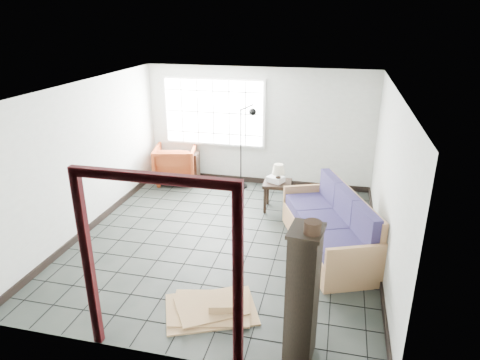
% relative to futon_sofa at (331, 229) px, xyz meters
% --- Properties ---
extents(ground, '(5.50, 5.50, 0.00)m').
position_rel_futon_sofa_xyz_m(ground, '(-1.74, -0.08, -0.37)').
color(ground, black).
rests_on(ground, ground).
extents(room_shell, '(5.02, 5.52, 2.61)m').
position_rel_futon_sofa_xyz_m(room_shell, '(-1.74, -0.05, 1.31)').
color(room_shell, '#B7BBB4').
rests_on(room_shell, ground).
extents(window_panel, '(2.32, 0.08, 1.52)m').
position_rel_futon_sofa_xyz_m(window_panel, '(-2.74, 2.62, 1.23)').
color(window_panel, silver).
rests_on(window_panel, ground).
extents(doorway_trim, '(1.80, 0.08, 2.20)m').
position_rel_futon_sofa_xyz_m(doorway_trim, '(-1.74, -2.78, 1.01)').
color(doorway_trim, '#390C0F').
rests_on(doorway_trim, ground).
extents(futon_sofa, '(1.69, 2.48, 1.03)m').
position_rel_futon_sofa_xyz_m(futon_sofa, '(0.00, 0.00, 0.00)').
color(futon_sofa, '#AE724E').
rests_on(futon_sofa, ground).
extents(armchair, '(1.08, 1.03, 0.94)m').
position_rel_futon_sofa_xyz_m(armchair, '(-3.58, 2.32, 0.10)').
color(armchair, '#903514').
rests_on(armchair, ground).
extents(side_table, '(0.55, 0.55, 0.58)m').
position_rel_futon_sofa_xyz_m(side_table, '(-1.09, 1.34, 0.10)').
color(side_table, black).
rests_on(side_table, ground).
extents(table_lamp, '(0.33, 0.33, 0.38)m').
position_rel_futon_sofa_xyz_m(table_lamp, '(-1.07, 1.29, 0.47)').
color(table_lamp, black).
rests_on(table_lamp, side_table).
extents(projector, '(0.37, 0.34, 0.11)m').
position_rel_futon_sofa_xyz_m(projector, '(-1.13, 1.35, 0.26)').
color(projector, silver).
rests_on(projector, side_table).
extents(floor_lamp, '(0.51, 0.33, 1.89)m').
position_rel_futon_sofa_xyz_m(floor_lamp, '(-1.92, 2.27, 0.64)').
color(floor_lamp, black).
rests_on(floor_lamp, ground).
extents(console_shelf, '(0.93, 0.43, 0.70)m').
position_rel_futon_sofa_xyz_m(console_shelf, '(-3.50, 2.32, -0.02)').
color(console_shelf, black).
rests_on(console_shelf, ground).
extents(tall_shelf, '(0.39, 0.48, 1.62)m').
position_rel_futon_sofa_xyz_m(tall_shelf, '(-0.25, -2.48, 0.45)').
color(tall_shelf, black).
rests_on(tall_shelf, ground).
extents(pot, '(0.19, 0.19, 0.13)m').
position_rel_futon_sofa_xyz_m(pot, '(-0.19, -2.56, 1.31)').
color(pot, black).
rests_on(pot, tall_shelf).
extents(open_box, '(0.87, 0.53, 0.46)m').
position_rel_futon_sofa_xyz_m(open_box, '(-0.22, -0.33, -0.20)').
color(open_box, '#9A774A').
rests_on(open_box, ground).
extents(cardboard_pile, '(1.39, 1.22, 0.17)m').
position_rel_futon_sofa_xyz_m(cardboard_pile, '(-1.43, -1.94, -0.33)').
color(cardboard_pile, '#9A774A').
rests_on(cardboard_pile, ground).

